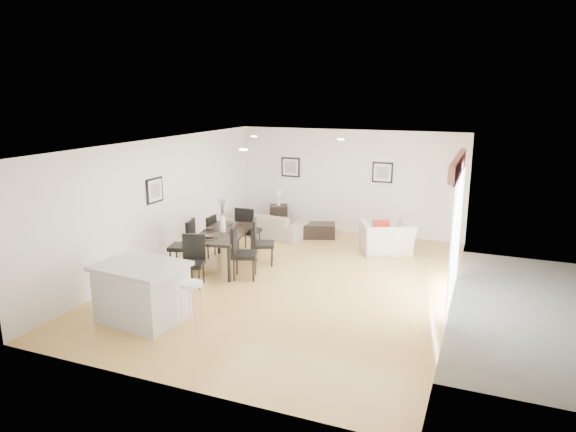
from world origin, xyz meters
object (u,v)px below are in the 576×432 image
at_px(dining_chair_efar, 260,239).
at_px(side_table, 279,217).
at_px(sofa, 266,224).
at_px(kitchen_island, 142,292).
at_px(armchair, 387,237).
at_px(dining_chair_foot, 247,227).
at_px(coffee_table, 317,230).
at_px(dining_table, 223,235).
at_px(bar_stool, 191,289).
at_px(dining_chair_wfar, 208,234).
at_px(dining_chair_head, 193,257).
at_px(dining_chair_wnear, 186,242).
at_px(dining_chair_enear, 240,249).

bearing_deg(dining_chair_efar, side_table, -6.29).
relative_size(sofa, kitchen_island, 1.44).
xyz_separation_m(armchair, dining_chair_foot, (-3.03, -1.10, 0.22)).
bearing_deg(coffee_table, dining_table, -129.61).
bearing_deg(bar_stool, armchair, 68.14).
height_order(dining_chair_wfar, coffee_table, dining_chair_wfar).
bearing_deg(dining_chair_head, dining_chair_wnear, 113.47).
xyz_separation_m(dining_table, dining_chair_enear, (0.65, -0.49, -0.08)).
height_order(sofa, dining_chair_foot, dining_chair_foot).
bearing_deg(armchair, dining_chair_enear, 23.73).
distance_m(dining_chair_efar, bar_stool, 3.26).
xyz_separation_m(dining_chair_efar, side_table, (-0.80, 2.93, -0.24)).
relative_size(dining_chair_enear, dining_chair_foot, 1.02).
bearing_deg(sofa, dining_chair_foot, 103.74).
height_order(dining_chair_wnear, kitchen_island, dining_chair_wnear).
height_order(armchair, coffee_table, armchair).
relative_size(dining_chair_wnear, kitchen_island, 0.73).
relative_size(dining_table, bar_stool, 2.53).
relative_size(dining_table, coffee_table, 2.19).
relative_size(dining_chair_wnear, dining_chair_wfar, 1.12).
distance_m(sofa, bar_stool, 5.50).
distance_m(dining_chair_head, dining_chair_foot, 2.27).
height_order(coffee_table, kitchen_island, kitchen_island).
bearing_deg(bar_stool, dining_chair_wnear, 124.67).
distance_m(dining_chair_wnear, dining_chair_head, 0.94).
bearing_deg(sofa, dining_chair_wnear, 87.87).
xyz_separation_m(dining_chair_wfar, dining_chair_efar, (1.30, -0.04, 0.03)).
height_order(dining_chair_head, side_table, dining_chair_head).
xyz_separation_m(dining_table, kitchen_island, (0.06, -2.81, -0.20)).
distance_m(side_table, kitchen_island, 6.18).
relative_size(dining_chair_wnear, side_table, 1.67).
bearing_deg(dining_table, bar_stool, -81.12).
height_order(armchair, side_table, armchair).
distance_m(dining_chair_wfar, bar_stool, 3.67).
bearing_deg(dining_table, dining_chair_efar, 22.44).
xyz_separation_m(sofa, dining_chair_efar, (0.83, -2.12, 0.25)).
distance_m(dining_table, coffee_table, 3.14).
distance_m(dining_chair_enear, dining_chair_foot, 1.74).
bearing_deg(kitchen_island, dining_table, 96.64).
relative_size(armchair, dining_chair_wnear, 1.07).
distance_m(dining_chair_enear, dining_chair_efar, 0.92).
bearing_deg(dining_chair_head, armchair, 30.13).
height_order(dining_table, dining_chair_foot, dining_chair_foot).
bearing_deg(dining_chair_wfar, dining_chair_wnear, -2.55).
bearing_deg(bar_stool, dining_chair_foot, 104.26).
xyz_separation_m(dining_chair_foot, coffee_table, (1.12, 1.76, -0.41)).
bearing_deg(dining_chair_wnear, dining_chair_head, 26.75).
distance_m(sofa, kitchen_island, 5.37).
xyz_separation_m(dining_chair_wnear, dining_chair_wfar, (-0.01, 0.90, -0.07)).
relative_size(sofa, dining_chair_head, 2.13).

